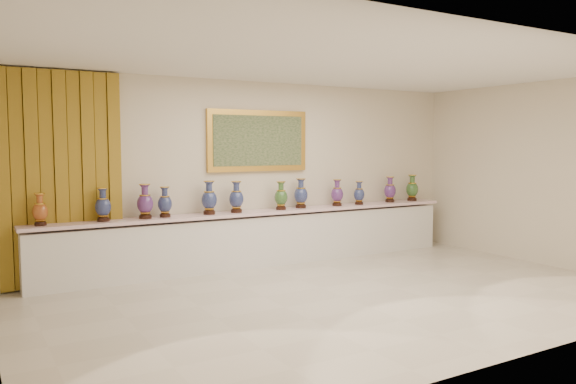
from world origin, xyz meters
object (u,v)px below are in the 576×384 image
Objects in this scene: counter at (262,239)px; vase_0 at (40,211)px; vase_2 at (145,203)px; vase_1 at (103,206)px.

vase_0 is (-3.34, -0.04, 0.66)m from counter.
vase_2 is (-1.94, -0.04, 0.69)m from counter.
vase_2 reaches higher than vase_1.
vase_1 reaches higher than counter.
counter is at bearing 1.25° from vase_2.
vase_2 reaches higher than counter.
vase_1 is (-2.53, -0.03, 0.68)m from counter.
counter is 15.42× the size of vase_1.
vase_2 reaches higher than vase_0.
vase_2 is at bearing -0.91° from vase_1.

